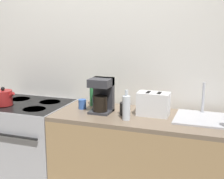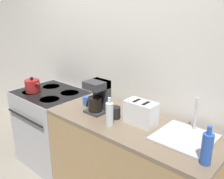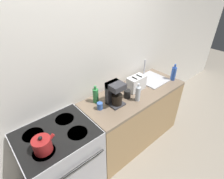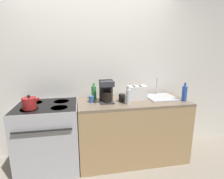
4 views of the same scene
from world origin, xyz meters
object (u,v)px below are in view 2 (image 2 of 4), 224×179
object	(u,v)px
cup_black	(115,113)
coffee_maker	(98,96)
kettle	(32,86)
bottle_clear	(110,114)
bottle_blue	(207,148)
bottle_green	(100,93)
cup_blue	(86,101)
stove	(53,127)
toaster	(141,113)

from	to	relation	value
cup_black	coffee_maker	bearing A→B (deg)	177.79
kettle	cup_black	distance (m)	1.20
bottle_clear	bottle_blue	bearing A→B (deg)	0.29
bottle_blue	bottle_green	bearing A→B (deg)	165.51
bottle_green	cup_black	world-z (taller)	bottle_green
kettle	coffee_maker	size ratio (longest dim) A/B	0.70
cup_blue	cup_black	world-z (taller)	cup_black
stove	coffee_maker	distance (m)	1.00
coffee_maker	bottle_green	distance (m)	0.25
coffee_maker	toaster	bearing A→B (deg)	6.11
toaster	bottle_blue	distance (m)	0.67
bottle_clear	cup_black	world-z (taller)	bottle_clear
kettle	coffee_maker	xyz separation A→B (m)	(0.97, 0.10, 0.09)
coffee_maker	bottle_blue	bearing A→B (deg)	-7.32
stove	bottle_blue	xyz separation A→B (m)	(1.90, -0.16, 0.56)
stove	toaster	size ratio (longest dim) A/B	3.38
cup_blue	cup_black	bearing A→B (deg)	-5.76
stove	bottle_blue	size ratio (longest dim) A/B	3.44
bottle_blue	stove	bearing A→B (deg)	175.24
bottle_green	cup_black	xyz separation A→B (m)	(0.38, -0.19, -0.05)
bottle_clear	cup_blue	distance (m)	0.51
kettle	bottle_blue	distance (m)	2.07
coffee_maker	cup_black	distance (m)	0.24
bottle_green	toaster	bearing A→B (deg)	-12.42
coffee_maker	kettle	bearing A→B (deg)	-173.93
bottle_blue	bottle_green	world-z (taller)	bottle_blue
bottle_blue	toaster	bearing A→B (deg)	163.56
toaster	bottle_green	size ratio (longest dim) A/B	1.13
toaster	bottle_clear	distance (m)	0.26
bottle_green	cup_blue	bearing A→B (deg)	-108.43
kettle	bottle_blue	size ratio (longest dim) A/B	0.81
toaster	cup_blue	bearing A→B (deg)	-178.80
kettle	cup_blue	size ratio (longest dim) A/B	2.42
stove	cup_black	size ratio (longest dim) A/B	8.53
toaster	coffee_maker	distance (m)	0.46
bottle_blue	bottle_clear	bearing A→B (deg)	-179.71
toaster	cup_black	distance (m)	0.25
bottle_green	cup_blue	world-z (taller)	bottle_green
kettle	bottle_clear	xyz separation A→B (m)	(1.25, -0.04, 0.03)
kettle	bottle_green	bearing A→B (deg)	19.36
cup_black	toaster	bearing A→B (deg)	13.62
stove	bottle_green	xyz separation A→B (m)	(0.65, 0.17, 0.54)
kettle	bottle_clear	size ratio (longest dim) A/B	0.86
cup_black	stove	bearing A→B (deg)	178.55
bottle_blue	bottle_green	distance (m)	1.29
kettle	cup_blue	distance (m)	0.78
kettle	toaster	bearing A→B (deg)	6.08
stove	toaster	world-z (taller)	toaster
stove	coffee_maker	size ratio (longest dim) A/B	2.98
toaster	cup_blue	size ratio (longest dim) A/B	3.05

